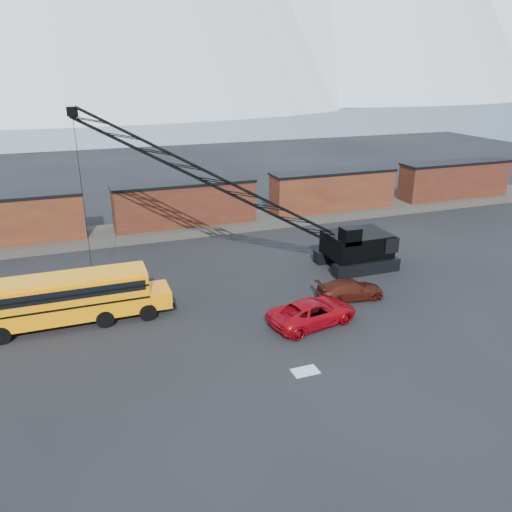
{
  "coord_description": "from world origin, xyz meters",
  "views": [
    {
      "loc": [
        -9.65,
        -24.11,
        14.93
      ],
      "look_at": [
        1.26,
        5.59,
        3.0
      ],
      "focal_mm": 35.0,
      "sensor_mm": 36.0,
      "label": 1
    }
  ],
  "objects": [
    {
      "name": "crawler_crane",
      "position": [
        0.34,
        9.6,
        7.09
      ],
      "size": [
        23.27,
        5.43,
        12.84
      ],
      "color": "black",
      "rests_on": "ground"
    },
    {
      "name": "red_pickup",
      "position": [
        3.19,
        0.61,
        0.8
      ],
      "size": [
        6.16,
        3.75,
        1.6
      ],
      "primitive_type": "imported",
      "rotation": [
        0.0,
        0.0,
        1.77
      ],
      "color": "#A00712",
      "rests_on": "ground"
    },
    {
      "name": "school_bus",
      "position": [
        -10.81,
        5.75,
        1.79
      ],
      "size": [
        11.65,
        2.65,
        3.19
      ],
      "color": "orange",
      "rests_on": "ground"
    },
    {
      "name": "snow_patch",
      "position": [
        0.5,
        -4.0,
        0.01
      ],
      "size": [
        1.4,
        0.9,
        0.02
      ],
      "primitive_type": "cube",
      "color": "silver",
      "rests_on": "ground"
    },
    {
      "name": "boxcar_west_near",
      "position": [
        -16.0,
        22.0,
        2.76
      ],
      "size": [
        13.7,
        3.1,
        4.17
      ],
      "color": "#421B13",
      "rests_on": "gravel_berm"
    },
    {
      "name": "boxcar_mid",
      "position": [
        0.0,
        22.0,
        2.76
      ],
      "size": [
        13.7,
        3.1,
        4.17
      ],
      "color": "#532217",
      "rests_on": "gravel_berm"
    },
    {
      "name": "maroon_suv",
      "position": [
        7.22,
        3.0,
        0.68
      ],
      "size": [
        4.86,
        2.46,
        1.35
      ],
      "primitive_type": "imported",
      "rotation": [
        0.0,
        0.0,
        1.45
      ],
      "color": "#3D130A",
      "rests_on": "ground"
    },
    {
      "name": "ground",
      "position": [
        0.0,
        0.0,
        0.0
      ],
      "size": [
        160.0,
        160.0,
        0.0
      ],
      "primitive_type": "plane",
      "color": "black",
      "rests_on": "ground"
    },
    {
      "name": "boxcar_east_near",
      "position": [
        16.0,
        22.0,
        2.76
      ],
      "size": [
        13.7,
        3.1,
        4.17
      ],
      "color": "#421B13",
      "rests_on": "gravel_berm"
    },
    {
      "name": "gravel_berm",
      "position": [
        0.0,
        22.0,
        0.35
      ],
      "size": [
        120.0,
        5.0,
        0.7
      ],
      "primitive_type": "cube",
      "color": "#4C463F",
      "rests_on": "ground"
    },
    {
      "name": "boxcar_east_far",
      "position": [
        32.0,
        22.0,
        2.76
      ],
      "size": [
        13.7,
        3.1,
        4.17
      ],
      "color": "#532217",
      "rests_on": "gravel_berm"
    }
  ]
}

